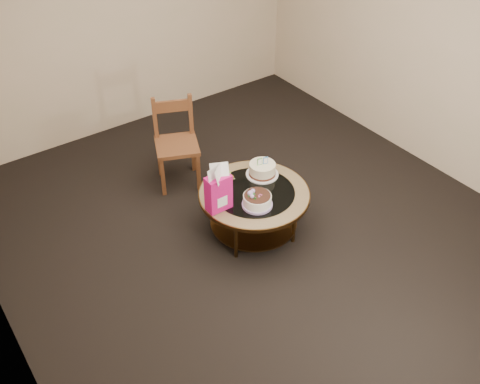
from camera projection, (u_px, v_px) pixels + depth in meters
ground at (253, 229)px, 5.13m from camera, size 5.00×5.00×0.00m
room_walls at (257, 83)px, 4.17m from camera, size 4.52×5.02×2.61m
coffee_table at (254, 199)px, 4.89m from camera, size 1.02×1.02×0.46m
decorated_cake at (257, 201)px, 4.66m from camera, size 0.27×0.27×0.16m
cream_cake at (262, 170)px, 5.01m from camera, size 0.31×0.31×0.20m
gift_bag at (218, 188)px, 4.53m from camera, size 0.22×0.16×0.44m
pillar_candle at (228, 177)px, 4.98m from camera, size 0.11×0.11×0.08m
dining_chair at (176, 143)px, 5.46m from camera, size 0.56×0.56×0.93m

